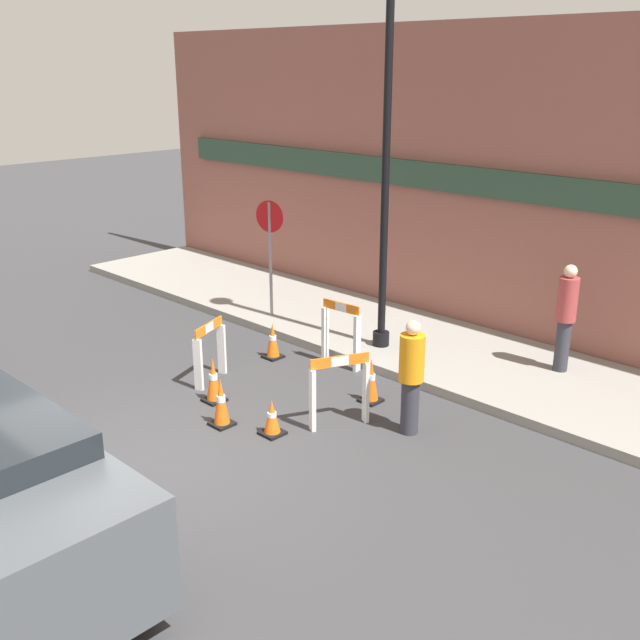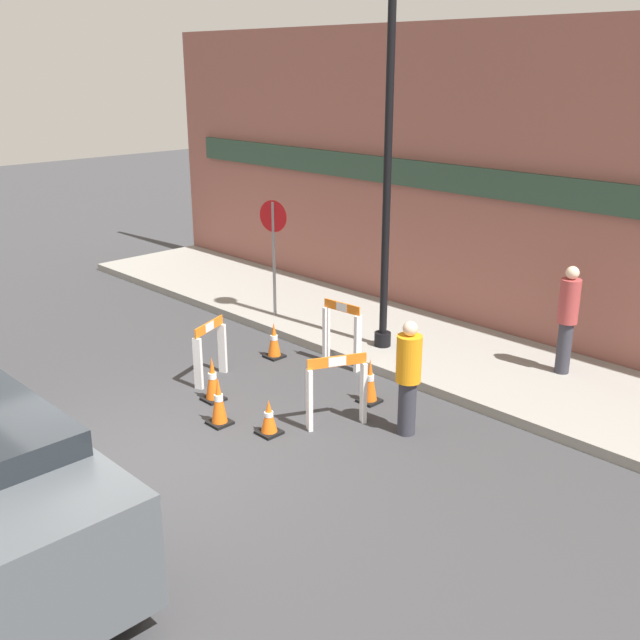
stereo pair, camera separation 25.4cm
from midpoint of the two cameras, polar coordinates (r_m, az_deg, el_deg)
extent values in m
plane|color=#38383A|center=(9.65, -13.55, -11.33)|extent=(60.00, 60.00, 0.00)
cube|color=gray|center=(13.25, 8.72, -2.06)|extent=(18.00, 2.83, 0.15)
cube|color=#93564C|center=(13.77, 13.11, 10.01)|extent=(18.00, 0.12, 5.50)
cube|color=#2D4738|center=(13.68, 12.87, 10.18)|extent=(16.20, 0.10, 0.50)
cylinder|color=black|center=(12.98, 5.35, -1.45)|extent=(0.29, 0.29, 0.24)
cylinder|color=black|center=(12.28, 5.76, 11.22)|extent=(0.13, 0.13, 5.99)
cylinder|color=gray|center=(14.27, -3.02, 4.62)|extent=(0.06, 0.06, 2.20)
cylinder|color=red|center=(14.09, -3.08, 7.90)|extent=(0.59, 0.16, 0.60)
cube|color=white|center=(12.14, 3.48, -1.82)|extent=(0.07, 0.14, 0.96)
cube|color=white|center=(12.53, 1.06, -1.11)|extent=(0.07, 0.14, 0.96)
cube|color=orange|center=(12.15, 2.28, 1.00)|extent=(0.73, 0.08, 0.15)
cube|color=white|center=(12.15, 2.28, 1.00)|extent=(0.22, 0.05, 0.13)
cube|color=white|center=(12.19, -6.86, -2.16)|extent=(0.14, 0.10, 0.83)
cube|color=white|center=(11.63, -8.66, -3.32)|extent=(0.14, 0.10, 0.83)
cube|color=orange|center=(11.74, -7.84, -0.50)|extent=(0.31, 0.73, 0.15)
cube|color=white|center=(11.74, -7.84, -0.50)|extent=(0.11, 0.23, 0.14)
cube|color=white|center=(10.22, -0.09, -6.14)|extent=(0.14, 0.11, 0.90)
cube|color=white|center=(10.47, 4.03, -5.55)|extent=(0.14, 0.11, 0.90)
cube|color=orange|center=(10.13, 2.03, -3.16)|extent=(0.39, 0.77, 0.15)
cube|color=white|center=(10.13, 2.03, -3.16)|extent=(0.14, 0.24, 0.14)
cube|color=black|center=(10.32, -3.18, -8.55)|extent=(0.30, 0.30, 0.04)
cone|color=orange|center=(10.21, -3.21, -7.28)|extent=(0.23, 0.22, 0.47)
cylinder|color=white|center=(10.20, -3.21, -7.17)|extent=(0.13, 0.13, 0.07)
cube|color=black|center=(11.37, -7.48, -5.98)|extent=(0.30, 0.30, 0.04)
cone|color=orange|center=(11.23, -7.56, -4.38)|extent=(0.23, 0.22, 0.65)
cylinder|color=white|center=(11.21, -7.56, -4.22)|extent=(0.13, 0.13, 0.09)
cube|color=black|center=(12.87, -2.93, -2.77)|extent=(0.30, 0.30, 0.04)
cone|color=orange|center=(12.76, -2.95, -1.46)|extent=(0.23, 0.22, 0.59)
cylinder|color=white|center=(12.75, -2.96, -1.33)|extent=(0.13, 0.13, 0.08)
cube|color=black|center=(10.64, -6.96, -7.77)|extent=(0.30, 0.30, 0.04)
cone|color=orange|center=(10.49, -7.04, -6.05)|extent=(0.22, 0.23, 0.67)
cylinder|color=white|center=(10.47, -7.05, -5.88)|extent=(0.13, 0.13, 0.09)
cube|color=black|center=(11.24, 4.43, -6.15)|extent=(0.30, 0.30, 0.04)
cone|color=orange|center=(11.10, 4.48, -4.54)|extent=(0.23, 0.22, 0.65)
cylinder|color=white|center=(11.09, 4.48, -4.38)|extent=(0.13, 0.13, 0.09)
cylinder|color=#33333D|center=(10.24, 7.35, -6.62)|extent=(0.25, 0.25, 0.77)
cylinder|color=orange|center=(9.96, 7.52, -2.94)|extent=(0.35, 0.35, 0.64)
sphere|color=beige|center=(9.81, 7.63, -0.66)|extent=(0.20, 0.20, 0.20)
cylinder|color=#33333D|center=(12.37, 18.66, -2.01)|extent=(0.26, 0.26, 0.83)
cylinder|color=#A33D3D|center=(12.13, 19.03, 1.37)|extent=(0.37, 0.37, 0.69)
sphere|color=beige|center=(12.01, 19.26, 3.41)|extent=(0.24, 0.24, 0.21)
cylinder|color=black|center=(7.66, -14.05, -17.52)|extent=(0.60, 0.18, 0.60)
cylinder|color=black|center=(9.79, -22.36, -9.87)|extent=(0.60, 0.18, 0.60)
camera|label=1|loc=(0.13, -89.37, 0.22)|focal=42.00mm
camera|label=2|loc=(0.13, 90.63, -0.22)|focal=42.00mm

